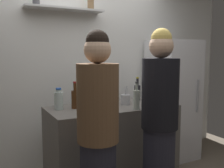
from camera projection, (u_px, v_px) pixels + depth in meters
name	position (u px, v px, depth m)	size (l,w,h in m)	color
back_wall_assembly	(78.00, 69.00, 3.47)	(4.80, 0.32, 2.60)	white
refrigerator	(173.00, 100.00, 3.76)	(0.60, 0.64, 1.70)	white
counter	(112.00, 146.00, 2.98)	(1.43, 0.67, 0.92)	#66605B
baking_pan	(100.00, 103.00, 3.00)	(0.34, 0.24, 0.05)	gray
utensil_holder	(126.00, 100.00, 3.00)	(0.10, 0.10, 0.22)	#B2B2B7
wine_bottle_dark_glass	(137.00, 92.00, 3.27)	(0.08, 0.08, 0.29)	black
wine_bottle_green_glass	(89.00, 100.00, 2.74)	(0.07, 0.07, 0.28)	#19471E
wine_bottle_amber_glass	(75.00, 98.00, 2.79)	(0.08, 0.08, 0.29)	#472814
wine_bottle_pale_glass	(137.00, 99.00, 2.74)	(0.07, 0.07, 0.29)	#B2BFB2
water_bottle_plastic	(59.00, 100.00, 2.73)	(0.09, 0.09, 0.23)	silver
person_brown_jacket	(98.00, 136.00, 2.12)	(0.34, 0.34, 1.70)	#262633
person_blonde	(160.00, 123.00, 2.42)	(0.34, 0.34, 1.74)	#262633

